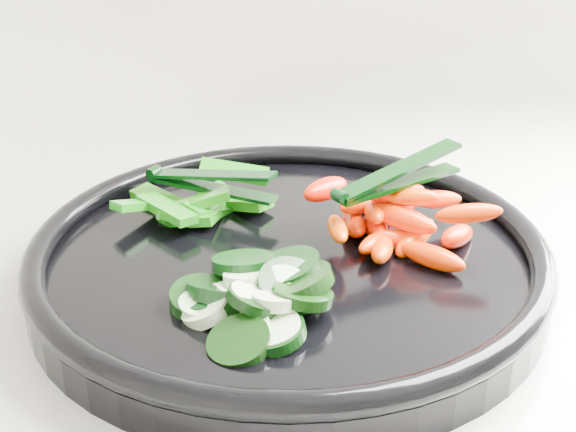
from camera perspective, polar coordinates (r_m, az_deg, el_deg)
veggie_tray at (r=0.58m, az=0.00°, el=-3.07°), size 0.50×0.50×0.04m
cucumber_pile at (r=0.51m, az=-2.52°, el=-5.65°), size 0.13×0.12×0.04m
carrot_pile at (r=0.60m, az=7.48°, el=-0.20°), size 0.13×0.14×0.05m
pepper_pile at (r=0.64m, az=-6.50°, el=0.93°), size 0.15×0.10×0.04m
tong_carrot at (r=0.59m, az=7.65°, el=2.73°), size 0.11×0.02×0.02m
tong_pepper at (r=0.64m, az=-5.73°, el=2.51°), size 0.06×0.11×0.02m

